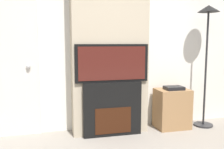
{
  "coord_description": "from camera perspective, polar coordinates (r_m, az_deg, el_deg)",
  "views": [
    {
      "loc": [
        -0.81,
        -1.62,
        1.3
      ],
      "look_at": [
        0.0,
        1.67,
        0.86
      ],
      "focal_mm": 40.0,
      "sensor_mm": 36.0,
      "label": 1
    }
  ],
  "objects": [
    {
      "name": "chimney_breast",
      "position": [
        3.55,
        -0.63,
        8.19
      ],
      "size": [
        1.07,
        0.33,
        2.7
      ],
      "color": "tan",
      "rests_on": "ground_plane"
    },
    {
      "name": "wall_back",
      "position": [
        3.74,
        -1.32,
        8.14
      ],
      "size": [
        6.0,
        0.06,
        2.7
      ],
      "color": "silver",
      "rests_on": "ground_plane"
    },
    {
      "name": "floor_lamp",
      "position": [
        4.05,
        20.98,
        8.61
      ],
      "size": [
        0.32,
        0.32,
        1.85
      ],
      "color": "#262628",
      "rests_on": "ground_plane"
    },
    {
      "name": "media_stand",
      "position": [
        3.94,
        13.58,
        -7.45
      ],
      "size": [
        0.49,
        0.37,
        0.65
      ],
      "color": "#997047",
      "rests_on": "ground_plane"
    },
    {
      "name": "television",
      "position": [
        3.4,
        0.01,
        2.59
      ],
      "size": [
        1.02,
        0.07,
        0.52
      ],
      "color": "black",
      "rests_on": "fireplace"
    },
    {
      "name": "fireplace",
      "position": [
        3.52,
        0.0,
        -7.86
      ],
      "size": [
        0.82,
        0.15,
        0.76
      ],
      "color": "black",
      "rests_on": "ground_plane"
    },
    {
      "name": "entry_door",
      "position": [
        3.66,
        -23.48,
        2.3
      ],
      "size": [
        0.91,
        0.09,
        2.03
      ],
      "color": "silver",
      "rests_on": "ground_plane"
    }
  ]
}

